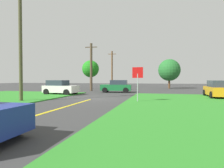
# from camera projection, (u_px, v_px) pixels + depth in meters

# --- Properties ---
(ground_plane) EXTENTS (120.00, 120.00, 0.00)m
(ground_plane) POSITION_uv_depth(u_px,v_px,m) (94.00, 98.00, 16.91)
(ground_plane) COLOR #393939
(grass_verge_right) EXTENTS (12.00, 20.00, 0.08)m
(grass_verge_right) POSITION_uv_depth(u_px,v_px,m) (222.00, 109.00, 10.79)
(grass_verge_right) COLOR #2E8427
(grass_verge_right) RESTS_ON ground
(lane_stripe_center) EXTENTS (0.20, 14.00, 0.01)m
(lane_stripe_center) POSITION_uv_depth(u_px,v_px,m) (39.00, 115.00, 9.15)
(lane_stripe_center) COLOR yellow
(lane_stripe_center) RESTS_ON ground
(stop_sign) EXTENTS (0.80, 0.07, 2.63)m
(stop_sign) POSITION_uv_depth(u_px,v_px,m) (138.00, 77.00, 13.95)
(stop_sign) COLOR #9EA0A8
(stop_sign) RESTS_ON ground
(car_approaching_junction) EXTENTS (4.10, 2.28, 1.62)m
(car_approaching_junction) POSITION_uv_depth(u_px,v_px,m) (117.00, 86.00, 24.64)
(car_approaching_junction) COLOR #196B33
(car_approaching_junction) RESTS_ON ground
(parked_car_near_building) EXTENTS (3.97, 2.23, 1.62)m
(parked_car_near_building) POSITION_uv_depth(u_px,v_px,m) (60.00, 88.00, 20.99)
(parked_car_near_building) COLOR white
(parked_car_near_building) RESTS_ON ground
(car_on_crossroad) EXTENTS (2.12, 4.27, 1.62)m
(car_on_crossroad) POSITION_uv_depth(u_px,v_px,m) (219.00, 89.00, 17.32)
(car_on_crossroad) COLOR orange
(car_on_crossroad) RESTS_ON ground
(utility_pole_near) EXTENTS (1.77, 0.60, 9.15)m
(utility_pole_near) POSITION_uv_depth(u_px,v_px,m) (20.00, 40.00, 14.42)
(utility_pole_near) COLOR #4D4A2E
(utility_pole_near) RESTS_ON ground
(utility_pole_mid) EXTENTS (1.80, 0.36, 7.01)m
(utility_pole_mid) POSITION_uv_depth(u_px,v_px,m) (91.00, 67.00, 27.59)
(utility_pole_mid) COLOR brown
(utility_pole_mid) RESTS_ON ground
(utility_pole_far) EXTENTS (1.80, 0.34, 7.85)m
(utility_pole_far) POSITION_uv_depth(u_px,v_px,m) (112.00, 69.00, 40.94)
(utility_pole_far) COLOR brown
(utility_pole_far) RESTS_ON ground
(oak_tree_left) EXTENTS (4.03, 4.03, 5.45)m
(oak_tree_left) POSITION_uv_depth(u_px,v_px,m) (169.00, 70.00, 34.70)
(oak_tree_left) COLOR brown
(oak_tree_left) RESTS_ON ground
(pine_tree_center) EXTENTS (3.04, 3.04, 5.13)m
(pine_tree_center) POSITION_uv_depth(u_px,v_px,m) (91.00, 69.00, 33.73)
(pine_tree_center) COLOR brown
(pine_tree_center) RESTS_ON ground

